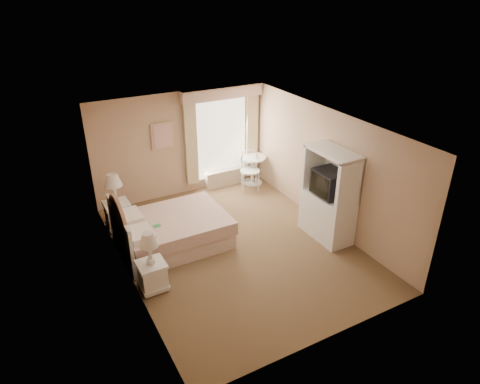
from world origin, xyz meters
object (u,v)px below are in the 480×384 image
nightstand_near (152,269)px  cafe_chair (250,167)px  bed (169,230)px  round_table (252,166)px  armoire (328,202)px  nightstand_far (117,208)px

nightstand_near → cafe_chair: size_ratio=1.11×
bed → round_table: (2.87, 1.71, 0.15)m
nightstand_near → armoire: armoire is taller
round_table → armoire: (0.06, -2.90, 0.29)m
nightstand_near → nightstand_far: size_ratio=0.90×
bed → nightstand_far: bearing=121.7°
bed → nightstand_far: (-0.72, 1.16, 0.13)m
nightstand_far → armoire: 4.35m
bed → nightstand_far: size_ratio=1.70×
armoire → bed: bearing=157.9°
nightstand_far → round_table: size_ratio=1.69×
nightstand_near → nightstand_far: (-0.00, 2.29, 0.05)m
nightstand_near → round_table: size_ratio=1.52×
nightstand_near → cafe_chair: (3.38, 2.61, 0.16)m
round_table → armoire: armoire is taller
bed → armoire: bearing=-22.1°
cafe_chair → bed: bearing=-128.8°
nightstand_far → cafe_chair: nightstand_far is taller
cafe_chair → armoire: 2.69m
bed → nightstand_near: bed is taller
bed → nightstand_far: 1.37m
armoire → cafe_chair: bearing=95.9°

